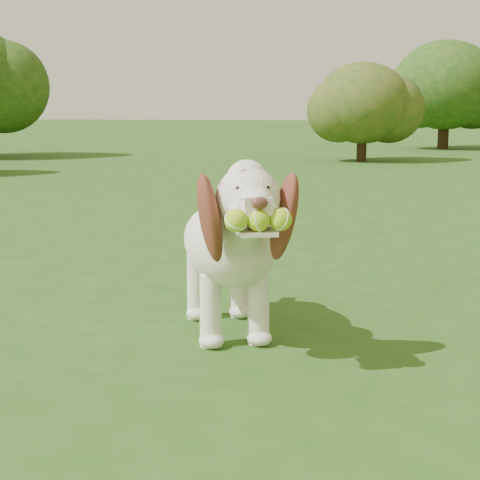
# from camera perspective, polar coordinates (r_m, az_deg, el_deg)

# --- Properties ---
(ground) EXTENTS (80.00, 80.00, 0.00)m
(ground) POSITION_cam_1_polar(r_m,az_deg,el_deg) (2.77, 10.37, -8.56)
(ground) COLOR #224E16
(ground) RESTS_ON ground
(dog) EXTENTS (0.60, 1.02, 0.68)m
(dog) POSITION_cam_1_polar(r_m,az_deg,el_deg) (2.94, -0.75, -0.04)
(dog) COLOR white
(dog) RESTS_ON ground
(shrub_b) EXTENTS (1.43, 1.43, 1.48)m
(shrub_b) POSITION_cam_1_polar(r_m,az_deg,el_deg) (12.27, 8.72, 9.60)
(shrub_b) COLOR #382314
(shrub_b) RESTS_ON ground
(shrub_i) EXTENTS (1.98, 1.98, 2.06)m
(shrub_i) POSITION_cam_1_polar(r_m,az_deg,el_deg) (15.99, 14.39, 10.62)
(shrub_i) COLOR #382314
(shrub_i) RESTS_ON ground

